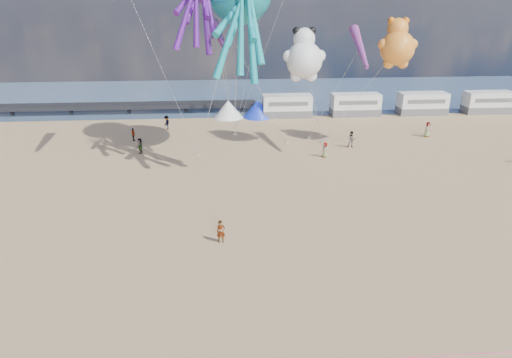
% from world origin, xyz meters
% --- Properties ---
extents(ground, '(120.00, 120.00, 0.00)m').
position_xyz_m(ground, '(0.00, 0.00, 0.00)').
color(ground, tan).
rests_on(ground, ground).
extents(water, '(120.00, 120.00, 0.00)m').
position_xyz_m(water, '(0.00, 55.00, 0.02)').
color(water, '#3C5574').
rests_on(water, ground).
extents(pier, '(60.00, 3.00, 0.50)m').
position_xyz_m(pier, '(-28.00, 44.00, 1.00)').
color(pier, black).
rests_on(pier, ground).
extents(motorhome_0, '(6.60, 2.50, 3.00)m').
position_xyz_m(motorhome_0, '(6.00, 40.00, 1.50)').
color(motorhome_0, silver).
rests_on(motorhome_0, ground).
extents(motorhome_1, '(6.60, 2.50, 3.00)m').
position_xyz_m(motorhome_1, '(15.50, 40.00, 1.50)').
color(motorhome_1, silver).
rests_on(motorhome_1, ground).
extents(motorhome_2, '(6.60, 2.50, 3.00)m').
position_xyz_m(motorhome_2, '(25.00, 40.00, 1.50)').
color(motorhome_2, silver).
rests_on(motorhome_2, ground).
extents(motorhome_3, '(6.60, 2.50, 3.00)m').
position_xyz_m(motorhome_3, '(34.50, 40.00, 1.50)').
color(motorhome_3, silver).
rests_on(motorhome_3, ground).
extents(tent_white, '(4.00, 4.00, 2.40)m').
position_xyz_m(tent_white, '(-2.00, 40.00, 1.20)').
color(tent_white, white).
rests_on(tent_white, ground).
extents(tent_blue, '(4.00, 4.00, 2.40)m').
position_xyz_m(tent_blue, '(2.00, 40.00, 1.20)').
color(tent_blue, '#1933CC').
rests_on(tent_blue, ground).
extents(standing_person, '(0.62, 0.44, 1.60)m').
position_xyz_m(standing_person, '(-3.19, 6.30, 0.80)').
color(standing_person, tan).
rests_on(standing_person, ground).
extents(beachgoer_0, '(0.70, 0.51, 1.79)m').
position_xyz_m(beachgoer_0, '(21.10, 29.17, 0.90)').
color(beachgoer_0, '#7F6659').
rests_on(beachgoer_0, ground).
extents(beachgoer_1, '(1.03, 0.83, 1.85)m').
position_xyz_m(beachgoer_1, '(11.09, 25.80, 0.92)').
color(beachgoer_1, '#7F6659').
rests_on(beachgoer_1, ground).
extents(beachgoer_2, '(0.88, 1.00, 1.74)m').
position_xyz_m(beachgoer_2, '(-9.70, 34.72, 0.87)').
color(beachgoer_2, '#7F6659').
rests_on(beachgoer_2, ground).
extents(beachgoer_3, '(0.60, 0.98, 1.48)m').
position_xyz_m(beachgoer_3, '(-13.03, 30.18, 0.74)').
color(beachgoer_3, '#7F6659').
rests_on(beachgoer_3, ground).
extents(beachgoer_4, '(0.47, 0.98, 1.63)m').
position_xyz_m(beachgoer_4, '(-11.56, 25.70, 0.82)').
color(beachgoer_4, '#7F6659').
rests_on(beachgoer_4, ground).
extents(beachgoer_6, '(0.63, 0.68, 1.57)m').
position_xyz_m(beachgoer_6, '(7.55, 22.93, 0.78)').
color(beachgoer_6, '#7F6659').
rests_on(beachgoer_6, ground).
extents(sandbag_a, '(0.50, 0.35, 0.22)m').
position_xyz_m(sandbag_a, '(-5.41, 24.67, 0.11)').
color(sandbag_a, gray).
rests_on(sandbag_a, ground).
extents(sandbag_b, '(0.50, 0.35, 0.22)m').
position_xyz_m(sandbag_b, '(4.40, 28.17, 0.11)').
color(sandbag_b, gray).
rests_on(sandbag_b, ground).
extents(sandbag_c, '(0.50, 0.35, 0.22)m').
position_xyz_m(sandbag_c, '(8.38, 27.75, 0.11)').
color(sandbag_c, gray).
rests_on(sandbag_c, ground).
extents(sandbag_d, '(0.50, 0.35, 0.22)m').
position_xyz_m(sandbag_d, '(7.14, 29.67, 0.11)').
color(sandbag_d, gray).
rests_on(sandbag_d, ground).
extents(sandbag_e, '(0.50, 0.35, 0.22)m').
position_xyz_m(sandbag_e, '(-1.39, 31.95, 0.11)').
color(sandbag_e, gray).
rests_on(sandbag_e, ground).
extents(kite_panda, '(5.13, 4.90, 6.40)m').
position_xyz_m(kite_panda, '(5.65, 26.41, 9.33)').
color(kite_panda, white).
extents(kite_teddy_orange, '(5.28, 5.14, 5.91)m').
position_xyz_m(kite_teddy_orange, '(15.00, 25.65, 10.50)').
color(kite_teddy_orange, orange).
extents(windsock_mid, '(1.35, 6.93, 6.89)m').
position_xyz_m(windsock_mid, '(10.45, 23.37, 10.86)').
color(windsock_mid, red).
extents(windsock_right, '(2.10, 4.99, 4.92)m').
position_xyz_m(windsock_right, '(-2.85, 22.82, 11.90)').
color(windsock_right, red).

